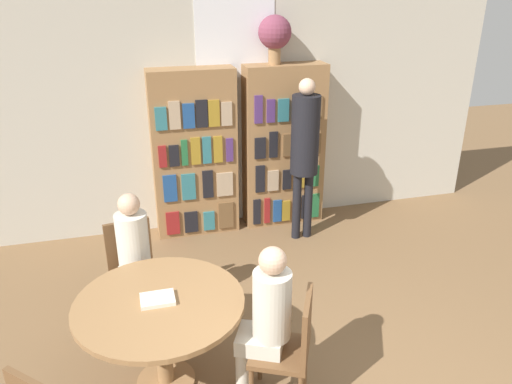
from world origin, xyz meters
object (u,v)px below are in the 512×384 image
object	(u,v)px
reading_table	(160,315)
seated_reader_left	(135,255)
bookshelf_right	(284,147)
flower_vase	(275,34)
chair_left_side	(133,266)
librarian_standing	(305,143)
seated_reader_right	(266,317)
bookshelf_left	(195,154)
chair_far_side	(291,345)

from	to	relation	value
reading_table	seated_reader_left	bearing A→B (deg)	100.16
bookshelf_right	flower_vase	world-z (taller)	flower_vase
flower_vase	chair_left_side	bearing A→B (deg)	-139.02
bookshelf_right	librarian_standing	distance (m)	0.54
seated_reader_right	librarian_standing	size ratio (longest dim) A/B	0.67
bookshelf_left	bookshelf_right	distance (m)	1.08
chair_left_side	seated_reader_left	bearing A→B (deg)	90.00
bookshelf_right	chair_left_side	size ratio (longest dim) A/B	2.17
chair_far_side	bookshelf_left	bearing A→B (deg)	30.15
chair_left_side	chair_far_side	distance (m)	1.68
reading_table	chair_far_side	distance (m)	0.95
chair_far_side	seated_reader_right	distance (m)	0.28
reading_table	chair_left_side	size ratio (longest dim) A/B	1.35
reading_table	seated_reader_left	xyz separation A→B (m)	(-0.14, 0.75, 0.09)
bookshelf_right	flower_vase	xyz separation A→B (m)	(-0.13, 0.00, 1.31)
bookshelf_left	librarian_standing	world-z (taller)	bookshelf_left
bookshelf_left	librarian_standing	xyz separation A→B (m)	(1.16, -0.50, 0.19)
chair_far_side	seated_reader_right	xyz separation A→B (m)	(-0.16, 0.08, 0.21)
seated_reader_left	librarian_standing	size ratio (longest dim) A/B	0.67
flower_vase	librarian_standing	distance (m)	1.25
bookshelf_right	seated_reader_right	distance (m)	2.98
flower_vase	seated_reader_right	size ratio (longest dim) A/B	0.42
chair_far_side	seated_reader_right	bearing A→B (deg)	90.00
chair_left_side	bookshelf_right	bearing A→B (deg)	-151.29
chair_left_side	reading_table	bearing A→B (deg)	90.00
chair_left_side	seated_reader_left	xyz separation A→B (m)	(0.03, -0.18, 0.21)
bookshelf_left	bookshelf_right	bearing A→B (deg)	0.03
librarian_standing	flower_vase	bearing A→B (deg)	112.47
seated_reader_right	flower_vase	bearing A→B (deg)	7.99
bookshelf_right	seated_reader_left	distance (m)	2.52
seated_reader_left	chair_left_side	bearing A→B (deg)	-90.00
bookshelf_right	reading_table	size ratio (longest dim) A/B	1.61
chair_far_side	chair_left_side	bearing A→B (deg)	63.00
seated_reader_right	chair_left_side	bearing A→B (deg)	59.94
librarian_standing	chair_far_side	bearing A→B (deg)	-111.83
chair_left_side	chair_far_side	bearing A→B (deg)	117.00
librarian_standing	reading_table	bearing A→B (deg)	-132.69
chair_left_side	seated_reader_left	world-z (taller)	seated_reader_left
bookshelf_right	seated_reader_right	world-z (taller)	bookshelf_right
reading_table	seated_reader_right	world-z (taller)	seated_reader_right
reading_table	seated_reader_right	xyz separation A→B (m)	(0.69, -0.33, 0.10)
flower_vase	chair_left_side	xyz separation A→B (m)	(-1.75, -1.52, -1.78)
bookshelf_right	chair_far_side	world-z (taller)	bookshelf_right
bookshelf_right	seated_reader_left	xyz separation A→B (m)	(-1.85, -1.69, -0.26)
bookshelf_left	seated_reader_right	size ratio (longest dim) A/B	1.55
chair_left_side	bookshelf_left	bearing A→B (deg)	-128.00
bookshelf_left	seated_reader_right	xyz separation A→B (m)	(0.05, -2.78, -0.26)
bookshelf_left	seated_reader_left	world-z (taller)	bookshelf_left
flower_vase	chair_far_side	world-z (taller)	flower_vase
chair_far_side	seated_reader_right	world-z (taller)	seated_reader_right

